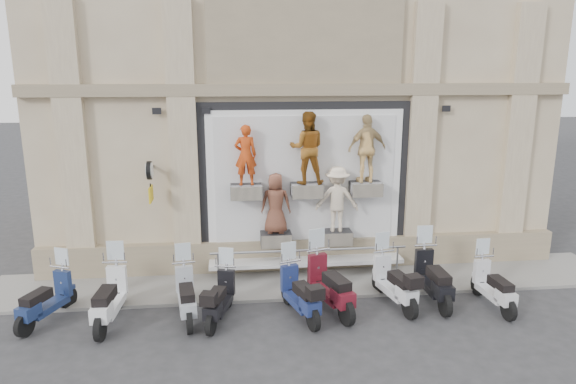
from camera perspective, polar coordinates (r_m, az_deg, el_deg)
name	(u,v)px	position (r m, az deg, el deg)	size (l,w,h in m)	color
ground	(322,320)	(11.60, 3.85, -14.03)	(90.00, 90.00, 0.00)	#2F2F31
sidewalk	(309,280)	(13.46, 2.30, -9.77)	(16.00, 2.20, 0.08)	gray
building	(288,48)	(17.23, 0.03, 15.67)	(14.00, 8.60, 12.00)	#CAB893
shop_vitrine	(311,184)	(13.34, 2.54, 0.84)	(5.60, 0.83, 4.30)	black
guard_rail	(309,266)	(13.20, 2.38, -8.25)	(5.06, 0.10, 0.93)	#9EA0A5
clock_sign_bracket	(150,176)	(13.01, -15.09, 1.71)	(0.10, 0.80, 1.02)	black
scooter_a	(45,290)	(12.36, -25.38, -9.80)	(0.53, 1.83, 1.48)	#16254E
scooter_b	(109,288)	(11.76, -19.30, -9.99)	(0.59, 2.02, 1.64)	silver
scooter_c	(186,286)	(11.56, -11.28, -10.16)	(0.55, 1.89, 1.53)	#9EA3AB
scooter_d	(219,289)	(11.37, -7.63, -10.63)	(0.53, 1.80, 1.46)	black
scooter_e	(300,284)	(11.42, 1.31, -10.18)	(0.55, 1.90, 1.54)	navy
scooter_f	(330,274)	(11.71, 4.70, -9.11)	(0.62, 2.13, 1.73)	#580F1A
scooter_g	(395,273)	(12.17, 11.77, -8.83)	(0.57, 1.95, 1.58)	silver
scooter_h	(434,268)	(12.55, 15.89, -8.16)	(0.60, 2.05, 1.67)	black
scooter_i	(494,277)	(12.76, 21.95, -8.77)	(0.53, 1.80, 1.46)	silver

